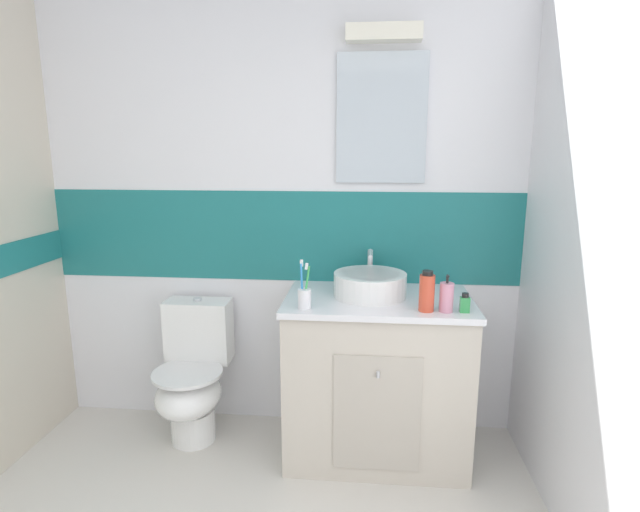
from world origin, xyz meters
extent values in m
cube|color=white|center=(0.00, 2.45, 0.42)|extent=(3.20, 0.10, 0.85)
cube|color=#1E7272|center=(0.00, 2.45, 1.10)|extent=(3.20, 0.10, 0.50)
cube|color=white|center=(0.00, 2.45, 1.93)|extent=(3.20, 0.10, 1.15)
cube|color=silver|center=(0.54, 2.39, 1.73)|extent=(0.46, 0.02, 0.65)
cube|color=white|center=(0.54, 2.35, 2.13)|extent=(0.37, 0.10, 0.08)
cube|color=beige|center=(0.54, 2.12, 0.41)|extent=(0.90, 0.56, 0.82)
cube|color=white|center=(0.54, 2.11, 0.83)|extent=(0.92, 0.58, 0.03)
cube|color=#B6AD9F|center=(0.54, 1.83, 0.37)|extent=(0.41, 0.01, 0.57)
cylinder|color=silver|center=(0.54, 1.82, 0.57)|extent=(0.02, 0.02, 0.03)
cylinder|color=white|center=(0.49, 2.13, 0.91)|extent=(0.36, 0.36, 0.12)
cylinder|color=#B3B3B8|center=(0.49, 2.13, 0.96)|extent=(0.30, 0.30, 0.01)
cylinder|color=silver|center=(0.49, 2.34, 0.95)|extent=(0.03, 0.03, 0.19)
cylinder|color=silver|center=(0.49, 2.24, 1.04)|extent=(0.02, 0.16, 0.02)
cylinder|color=white|center=(-0.46, 2.12, 0.09)|extent=(0.24, 0.24, 0.18)
ellipsoid|color=white|center=(-0.46, 2.08, 0.29)|extent=(0.34, 0.42, 0.22)
cylinder|color=white|center=(-0.46, 2.08, 0.41)|extent=(0.37, 0.37, 0.02)
cube|color=white|center=(-0.46, 2.29, 0.57)|extent=(0.36, 0.17, 0.35)
cylinder|color=silver|center=(-0.46, 2.29, 0.76)|extent=(0.04, 0.04, 0.02)
cylinder|color=white|center=(0.19, 1.90, 0.90)|extent=(0.06, 0.06, 0.09)
cylinder|color=#3FB259|center=(0.20, 1.91, 0.96)|extent=(0.03, 0.02, 0.17)
cube|color=white|center=(0.20, 1.91, 1.05)|extent=(0.02, 0.02, 0.03)
cylinder|color=#338CD8|center=(0.18, 1.90, 0.97)|extent=(0.01, 0.04, 0.19)
cube|color=white|center=(0.18, 1.90, 1.06)|extent=(0.01, 0.02, 0.03)
cylinder|color=pink|center=(0.84, 1.92, 0.92)|extent=(0.06, 0.06, 0.13)
cylinder|color=#262626|center=(0.84, 1.92, 1.00)|extent=(0.01, 0.01, 0.04)
cylinder|color=#262626|center=(0.84, 1.90, 1.02)|extent=(0.01, 0.02, 0.01)
cylinder|color=#D84C33|center=(0.75, 1.92, 0.93)|extent=(0.07, 0.07, 0.17)
cylinder|color=black|center=(0.75, 1.92, 1.03)|extent=(0.05, 0.05, 0.02)
cube|color=green|center=(0.92, 1.91, 0.89)|extent=(0.04, 0.03, 0.07)
cylinder|color=black|center=(0.92, 1.91, 0.93)|extent=(0.03, 0.03, 0.02)
camera|label=1|loc=(0.47, -0.29, 1.57)|focal=27.99mm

